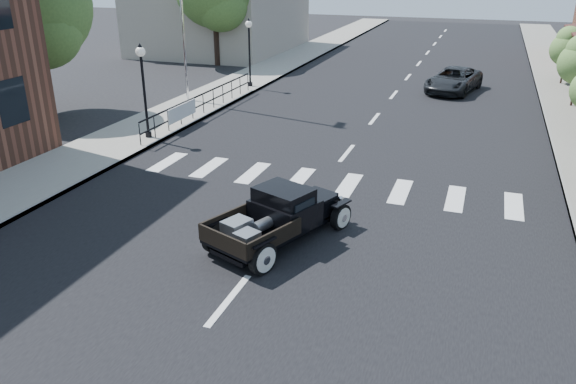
% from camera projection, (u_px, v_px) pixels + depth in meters
% --- Properties ---
extents(ground, '(120.00, 120.00, 0.00)m').
position_uv_depth(ground, '(280.00, 238.00, 14.12)').
color(ground, black).
rests_on(ground, ground).
extents(road, '(14.00, 80.00, 0.02)m').
position_uv_depth(road, '(387.00, 104.00, 27.18)').
color(road, black).
rests_on(road, ground).
extents(road_markings, '(12.00, 60.00, 0.06)m').
position_uv_depth(road_markings, '(365.00, 131.00, 22.83)').
color(road_markings, silver).
rests_on(road_markings, ground).
extents(sidewalk_left, '(3.00, 80.00, 0.15)m').
position_uv_depth(sidewalk_left, '(227.00, 90.00, 29.77)').
color(sidewalk_left, '#99978B').
rests_on(sidewalk_left, ground).
extents(low_building_left, '(10.00, 12.00, 5.00)m').
position_uv_depth(low_building_left, '(221.00, 17.00, 42.16)').
color(low_building_left, '#A89C8D').
rests_on(low_building_left, ground).
extents(railing, '(0.08, 10.00, 1.00)m').
position_uv_depth(railing, '(203.00, 102.00, 24.83)').
color(railing, black).
rests_on(railing, sidewalk_left).
extents(banner, '(0.04, 2.20, 0.60)m').
position_uv_depth(banner, '(183.00, 117.00, 23.14)').
color(banner, silver).
rests_on(banner, sidewalk_left).
extents(lamp_post_b, '(0.36, 0.36, 3.53)m').
position_uv_depth(lamp_post_b, '(144.00, 92.00, 20.95)').
color(lamp_post_b, black).
rests_on(lamp_post_b, sidewalk_left).
extents(lamp_post_c, '(0.36, 0.36, 3.53)m').
position_uv_depth(lamp_post_c, '(249.00, 53.00, 29.66)').
color(lamp_post_c, black).
rests_on(lamp_post_c, sidewalk_left).
extents(big_tree_near, '(4.86, 4.86, 7.14)m').
position_uv_depth(big_tree_near, '(38.00, 33.00, 24.03)').
color(big_tree_near, '#406129').
rests_on(big_tree_near, ground).
extents(big_tree_far, '(5.00, 5.00, 7.35)m').
position_uv_depth(big_tree_far, '(215.00, 7.00, 35.72)').
color(big_tree_far, '#406129').
rests_on(big_tree_far, ground).
extents(small_tree_e, '(1.77, 1.77, 2.94)m').
position_uv_depth(small_tree_e, '(565.00, 56.00, 30.42)').
color(small_tree_e, '#4E7334').
rests_on(small_tree_e, sidewalk_right).
extents(hotrod_pickup, '(3.23, 4.44, 1.40)m').
position_uv_depth(hotrod_pickup, '(279.00, 216.00, 13.68)').
color(hotrod_pickup, black).
rests_on(hotrod_pickup, ground).
extents(second_car, '(3.00, 4.83, 1.25)m').
position_uv_depth(second_car, '(454.00, 80.00, 29.38)').
color(second_car, black).
rests_on(second_car, ground).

